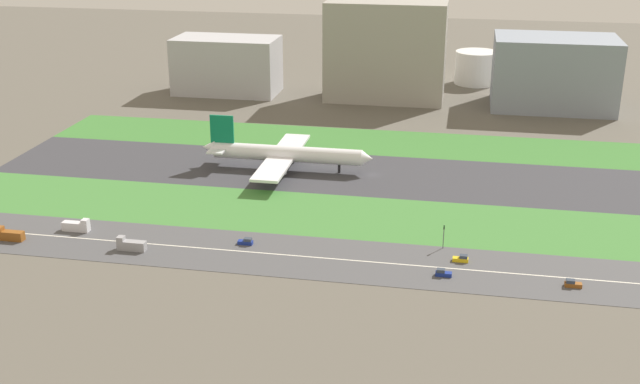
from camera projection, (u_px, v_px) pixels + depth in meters
name	position (u px, v px, depth m)	size (l,w,h in m)	color
ground_plane	(373.00, 175.00, 289.82)	(800.00, 800.00, 0.00)	#5B564C
runway	(373.00, 175.00, 289.80)	(280.00, 46.00, 0.10)	#38383D
grass_median_north	(385.00, 143.00, 327.48)	(280.00, 36.00, 0.10)	#3D7A33
grass_median_south	(357.00, 217.00, 252.13)	(280.00, 36.00, 0.10)	#427F38
highway	(341.00, 260.00, 222.73)	(280.00, 28.00, 0.10)	#4C4C4F
highway_centerline	(341.00, 259.00, 222.71)	(266.00, 0.50, 0.01)	silver
airliner	(283.00, 154.00, 293.46)	(65.00, 56.00, 19.70)	white
car_4	(461.00, 259.00, 221.21)	(4.40, 1.80, 2.00)	yellow
car_2	(246.00, 242.00, 232.05)	(4.40, 1.80, 2.00)	navy
car_3	(572.00, 284.00, 206.99)	(4.40, 1.80, 2.00)	brown
truck_0	(131.00, 245.00, 228.09)	(8.40, 2.50, 4.00)	#99999E
truck_2	(77.00, 226.00, 241.08)	(8.40, 2.50, 4.00)	silver
truck_1	(9.00, 235.00, 234.77)	(8.40, 2.50, 4.00)	brown
car_1	(443.00, 273.00, 212.83)	(4.40, 1.80, 2.00)	navy
traffic_light	(444.00, 235.00, 228.29)	(0.36, 0.50, 7.20)	#4C4C51
terminal_building	(227.00, 65.00, 405.10)	(52.76, 27.87, 28.53)	#B2B2B7
hangar_building	(385.00, 51.00, 387.41)	(58.40, 26.35, 48.57)	#9E998E
office_tower	(554.00, 73.00, 376.01)	(57.21, 37.49, 33.87)	gray
fuel_tank_west	(420.00, 68.00, 432.21)	(20.65, 20.65, 15.00)	silver
fuel_tank_centre	(476.00, 68.00, 426.46)	(23.23, 23.23, 17.58)	silver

